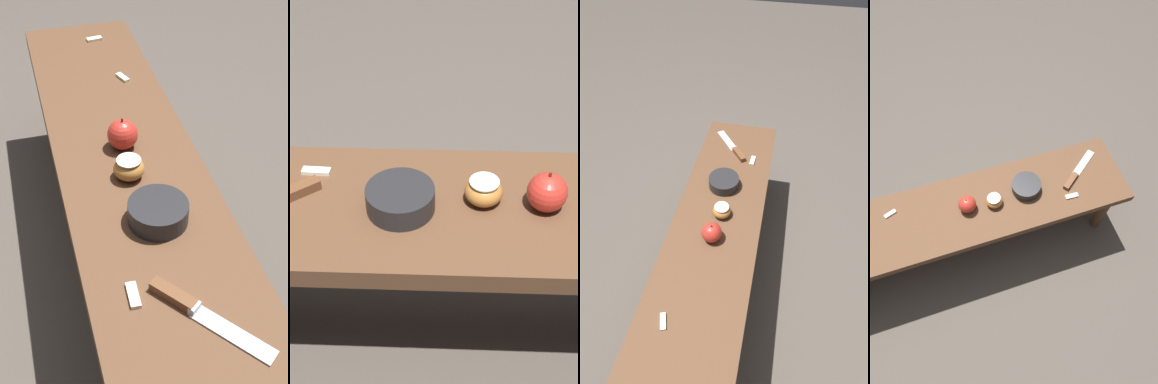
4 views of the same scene
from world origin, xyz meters
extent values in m
plane|color=#4C443D|center=(0.00, 0.00, 0.00)|extent=(8.00, 8.00, 0.00)
cube|color=brown|center=(0.00, 0.00, 0.37)|extent=(1.37, 0.33, 0.04)
cylinder|color=brown|center=(0.63, -0.10, 0.18)|extent=(0.05, 0.05, 0.35)
cylinder|color=brown|center=(0.63, 0.10, 0.18)|extent=(0.05, 0.05, 0.35)
cube|color=#B7BABF|center=(-0.55, -0.06, 0.40)|extent=(0.14, 0.12, 0.00)
cube|color=#B7BABF|center=(-0.49, -0.01, 0.40)|extent=(0.02, 0.03, 0.02)
cube|color=brown|center=(-0.45, 0.02, 0.40)|extent=(0.09, 0.07, 0.02)
sphere|color=red|center=(0.00, 0.00, 0.43)|extent=(0.07, 0.07, 0.07)
cylinder|color=#4C3319|center=(0.00, 0.00, 0.47)|extent=(0.01, 0.01, 0.01)
ellipsoid|color=#B27233|center=(-0.11, 0.01, 0.42)|extent=(0.07, 0.07, 0.05)
cylinder|color=white|center=(-0.11, 0.01, 0.44)|extent=(0.05, 0.05, 0.00)
cube|color=white|center=(-0.43, 0.08, 0.40)|extent=(0.06, 0.02, 0.01)
cube|color=white|center=(0.57, -0.04, 0.40)|extent=(0.03, 0.05, 0.01)
cube|color=white|center=(0.31, -0.07, 0.40)|extent=(0.05, 0.03, 0.01)
cylinder|color=#232326|center=(-0.26, -0.01, 0.42)|extent=(0.12, 0.12, 0.04)
camera|label=1|loc=(-0.99, 0.21, 1.16)|focal=50.00mm
camera|label=2|loc=(-0.17, -0.71, 1.05)|focal=50.00mm
camera|label=3|loc=(0.56, 0.16, 1.31)|focal=28.00mm
camera|label=4|loc=(-0.02, 0.56, 1.52)|focal=28.00mm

